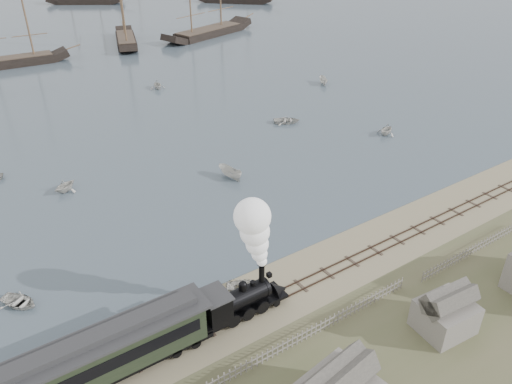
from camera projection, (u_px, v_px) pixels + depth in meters
ground at (321, 258)px, 46.29m from camera, size 600.00×600.00×0.00m
rail_track at (336, 269)px, 44.84m from camera, size 120.00×1.80×0.16m
picket_fence_west at (316, 334)px, 38.16m from camera, size 19.00×0.10×1.20m
picket_fence_east at (475, 253)px, 46.94m from camera, size 15.00×0.10×1.20m
shed_mid at (442, 329)px, 38.68m from camera, size 4.00×3.50×3.60m
locomotive at (254, 265)px, 38.30m from camera, size 7.80×2.91×9.73m
passenger_coach at (103, 354)px, 33.52m from camera, size 15.49×2.99×3.76m
beached_dinghy at (246, 286)px, 42.37m from camera, size 3.84×4.15×0.70m
rowboat_0 at (19, 302)px, 40.67m from camera, size 4.08×3.84×0.69m
rowboat_1 at (65, 185)px, 56.32m from camera, size 3.59×3.74×1.52m
rowboat_2 at (230, 173)px, 59.05m from camera, size 3.74×2.16×1.36m
rowboat_3 at (287, 120)px, 73.72m from camera, size 4.42×4.78×0.81m
rowboat_4 at (386, 129)px, 69.93m from camera, size 3.30×3.57×1.56m
rowboat_5 at (323, 81)px, 89.07m from camera, size 3.36×2.52×1.22m
rowboat_7 at (157, 84)px, 86.83m from camera, size 3.34×3.02×1.54m
schooner_2 at (5, 13)px, 94.40m from camera, size 20.04×5.78×20.00m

